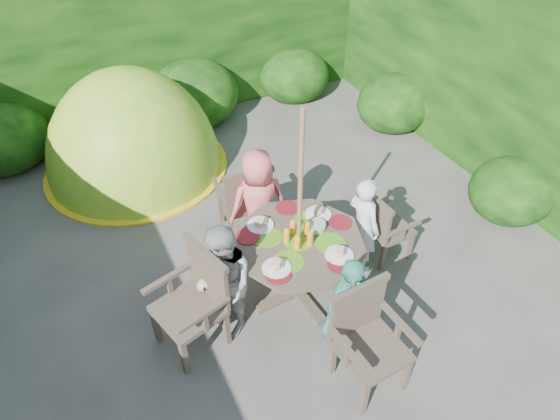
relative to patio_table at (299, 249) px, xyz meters
name	(u,v)px	position (x,y,z in m)	size (l,w,h in m)	color
ground	(243,265)	(-0.35, 0.62, -0.65)	(60.00, 60.00, 0.00)	#494641
hedge_enclosure	(192,114)	(-0.35, 1.95, 0.60)	(9.00, 9.00, 2.50)	black
patio_table	(299,249)	(0.00, 0.00, 0.00)	(1.42, 1.42, 0.92)	#3E3328
parasol_pole	(299,214)	(0.00, 0.00, 0.45)	(0.04, 0.04, 2.20)	brown
garden_chair_right	(383,226)	(1.10, 0.08, -0.20)	(0.48, 0.53, 0.85)	#3E3328
garden_chair_left	(195,300)	(-1.09, -0.06, -0.10)	(0.69, 0.74, 1.02)	#3E3328
garden_chair_back	(246,199)	(-0.10, 1.09, -0.13)	(0.63, 0.57, 0.97)	#3E3328
garden_chair_front	(366,338)	(0.08, -1.09, -0.12)	(0.62, 0.56, 0.98)	#3E3328
child_right	(363,226)	(0.79, 0.06, -0.06)	(0.43, 0.28, 1.19)	silver
child_left	(225,282)	(-0.80, -0.06, -0.02)	(0.61, 0.48, 1.26)	#A6A7A2
child_back	(259,204)	(-0.06, 0.80, 0.01)	(0.64, 0.42, 1.31)	#E55E64
child_front	(347,309)	(0.05, -0.80, -0.06)	(0.69, 0.29, 1.18)	#51BD9E
dome_tent	(138,168)	(-0.94, 3.00, -0.65)	(2.51, 2.51, 2.86)	#6DB823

